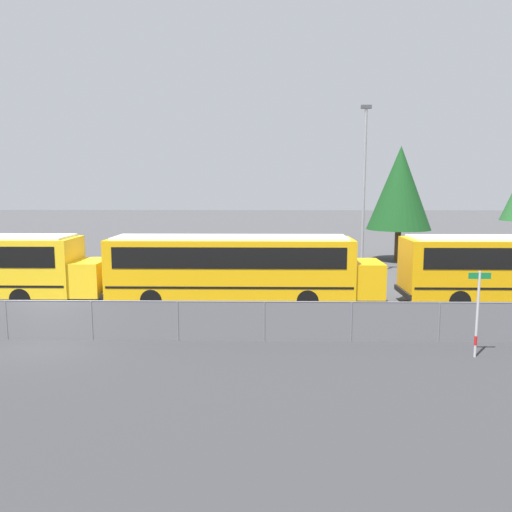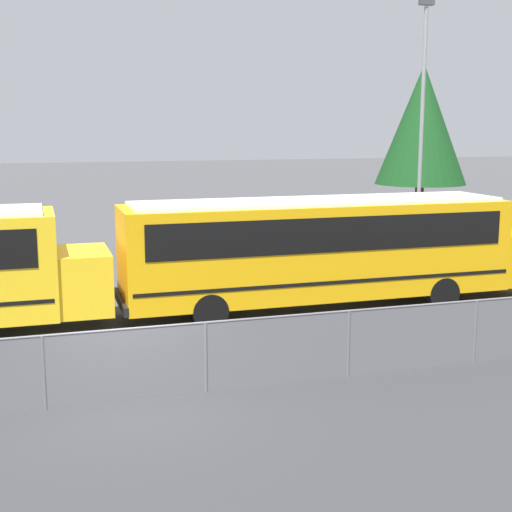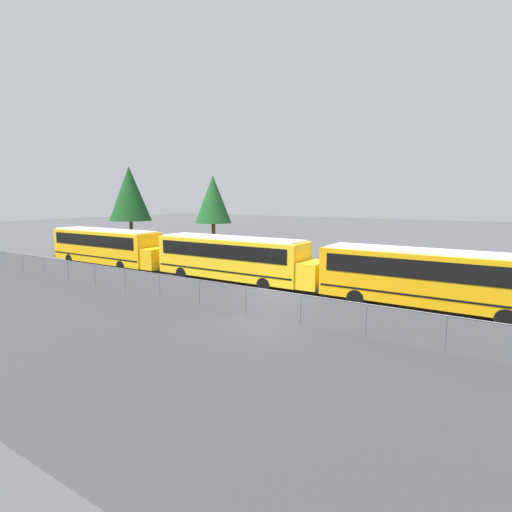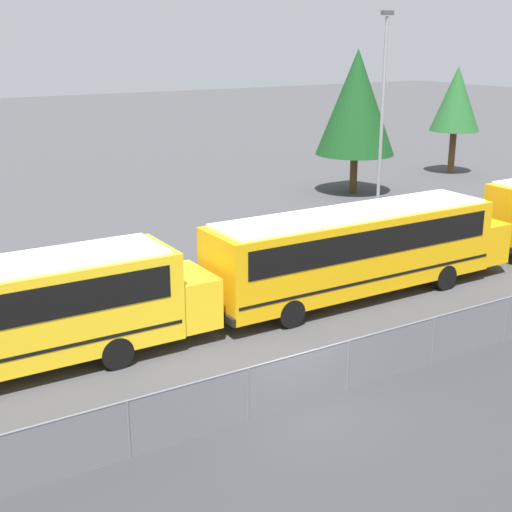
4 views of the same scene
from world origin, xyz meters
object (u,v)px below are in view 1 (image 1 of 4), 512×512
(light_pole, at_px, (364,186))
(street_sign, at_px, (477,312))
(school_bus_2, at_px, (237,264))
(tree_1, at_px, (400,188))

(light_pole, bearing_deg, street_sign, -86.39)
(school_bus_2, xyz_separation_m, street_sign, (8.02, -7.02, -0.40))
(school_bus_2, height_order, light_pole, light_pole)
(street_sign, distance_m, tree_1, 21.53)
(street_sign, bearing_deg, tree_1, 81.89)
(street_sign, bearing_deg, light_pole, 93.61)
(school_bus_2, height_order, street_sign, school_bus_2)
(school_bus_2, bearing_deg, street_sign, -41.17)
(school_bus_2, xyz_separation_m, light_pole, (7.12, 7.28, 3.55))
(street_sign, bearing_deg, school_bus_2, 138.83)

